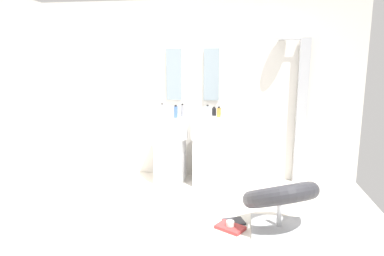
# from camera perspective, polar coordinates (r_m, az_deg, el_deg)

# --- Properties ---
(ground_plane) EXTENTS (4.80, 3.60, 0.04)m
(ground_plane) POSITION_cam_1_polar(r_m,az_deg,el_deg) (3.97, -3.47, -15.39)
(ground_plane) COLOR silver
(rear_partition) EXTENTS (4.80, 0.10, 2.60)m
(rear_partition) POSITION_cam_1_polar(r_m,az_deg,el_deg) (5.19, 0.20, 6.18)
(rear_partition) COLOR silver
(rear_partition) RESTS_ON ground_plane
(pedestal_sink_left) EXTENTS (0.51, 0.51, 1.07)m
(pedestal_sink_left) POSITION_cam_1_polar(r_m,az_deg,el_deg) (4.99, -3.62, -2.91)
(pedestal_sink_left) COLOR white
(pedestal_sink_left) RESTS_ON ground_plane
(pedestal_sink_right) EXTENTS (0.51, 0.51, 1.07)m
(pedestal_sink_right) POSITION_cam_1_polar(r_m,az_deg,el_deg) (4.91, 2.74, -3.15)
(pedestal_sink_right) COLOR white
(pedestal_sink_right) RESTS_ON ground_plane
(vanity_mirror_left) EXTENTS (0.22, 0.03, 0.75)m
(vanity_mirror_left) POSITION_cam_1_polar(r_m,az_deg,el_deg) (5.16, -3.01, 8.84)
(vanity_mirror_left) COLOR #8C9EA8
(vanity_mirror_right) EXTENTS (0.22, 0.03, 0.75)m
(vanity_mirror_right) POSITION_cam_1_polar(r_m,az_deg,el_deg) (5.07, 3.22, 8.80)
(vanity_mirror_right) COLOR #8C9EA8
(shower_column) EXTENTS (0.49, 0.24, 2.05)m
(shower_column) POSITION_cam_1_polar(r_m,az_deg,el_deg) (5.10, 17.48, 3.08)
(shower_column) COLOR #B7BABF
(shower_column) RESTS_ON ground_plane
(lounge_chair) EXTENTS (1.07, 1.07, 0.65)m
(lounge_chair) POSITION_cam_1_polar(r_m,az_deg,el_deg) (3.71, 14.32, -11.38)
(lounge_chair) COLOR #B7BABF
(lounge_chair) RESTS_ON ground_plane
(area_rug) EXTENTS (0.93, 0.64, 0.01)m
(area_rug) POSITION_cam_1_polar(r_m,az_deg,el_deg) (3.83, 6.26, -16.08)
(area_rug) COLOR white
(area_rug) RESTS_ON ground_plane
(magazine_red) EXTENTS (0.34, 0.31, 0.04)m
(magazine_red) POSITION_cam_1_polar(r_m,az_deg,el_deg) (3.78, 6.33, -16.03)
(magazine_red) COLOR #B73838
(magazine_red) RESTS_ON area_rug
(magazine_charcoal) EXTENTS (0.27, 0.24, 0.02)m
(magazine_charcoal) POSITION_cam_1_polar(r_m,az_deg,el_deg) (3.92, 6.93, -15.10)
(magazine_charcoal) COLOR #38383D
(magazine_charcoal) RESTS_ON area_rug
(coffee_mug) EXTENTS (0.08, 0.08, 0.09)m
(coffee_mug) POSITION_cam_1_polar(r_m,az_deg,el_deg) (3.78, 6.33, -15.64)
(coffee_mug) COLOR white
(coffee_mug) RESTS_ON area_rug
(soap_bottle_white) EXTENTS (0.05, 0.05, 0.17)m
(soap_bottle_white) POSITION_cam_1_polar(r_m,az_deg,el_deg) (5.01, -4.94, 3.06)
(soap_bottle_white) COLOR white
(soap_bottle_white) RESTS_ON pedestal_sink_left
(soap_bottle_clear) EXTENTS (0.05, 0.05, 0.15)m
(soap_bottle_clear) POSITION_cam_1_polar(r_m,az_deg,el_deg) (4.94, 2.59, 2.88)
(soap_bottle_clear) COLOR silver
(soap_bottle_clear) RESTS_ON pedestal_sink_right
(soap_bottle_grey) EXTENTS (0.05, 0.05, 0.18)m
(soap_bottle_grey) POSITION_cam_1_polar(r_m,az_deg,el_deg) (4.85, -1.58, 2.90)
(soap_bottle_grey) COLOR #99999E
(soap_bottle_grey) RESTS_ON pedestal_sink_left
(soap_bottle_amber) EXTENTS (0.06, 0.06, 0.15)m
(soap_bottle_amber) POSITION_cam_1_polar(r_m,az_deg,el_deg) (4.83, 4.45, 2.61)
(soap_bottle_amber) COLOR #C68C38
(soap_bottle_amber) RESTS_ON pedestal_sink_right
(soap_bottle_blue) EXTENTS (0.05, 0.05, 0.18)m
(soap_bottle_blue) POSITION_cam_1_polar(r_m,az_deg,el_deg) (4.75, -2.70, 2.69)
(soap_bottle_blue) COLOR #4C72B7
(soap_bottle_blue) RESTS_ON pedestal_sink_left
(soap_bottle_black) EXTENTS (0.06, 0.06, 0.12)m
(soap_bottle_black) POSITION_cam_1_polar(r_m,az_deg,el_deg) (4.94, 3.66, 2.71)
(soap_bottle_black) COLOR black
(soap_bottle_black) RESTS_ON pedestal_sink_right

